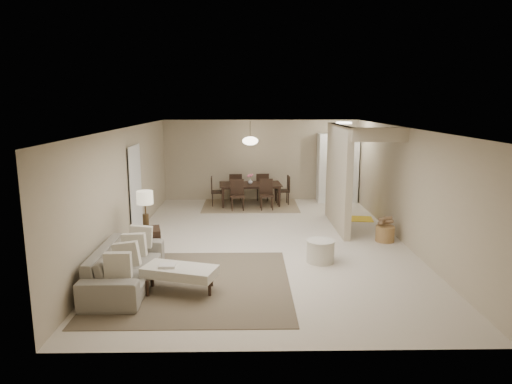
{
  "coord_description": "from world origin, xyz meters",
  "views": [
    {
      "loc": [
        -0.39,
        -9.65,
        3.02
      ],
      "look_at": [
        -0.21,
        0.38,
        1.05
      ],
      "focal_mm": 32.0,
      "sensor_mm": 36.0,
      "label": 1
    }
  ],
  "objects_px": {
    "wicker_basket": "(385,234)",
    "dining_table": "(250,194)",
    "sofa": "(126,266)",
    "round_pouf": "(320,251)",
    "side_table": "(147,243)",
    "ottoman_bench": "(180,272)",
    "pantry_cabinet": "(337,168)"
  },
  "relations": [
    {
      "from": "side_table",
      "to": "dining_table",
      "type": "bearing_deg",
      "value": 65.93
    },
    {
      "from": "side_table",
      "to": "round_pouf",
      "type": "distance_m",
      "value": 3.42
    },
    {
      "from": "ottoman_bench",
      "to": "dining_table",
      "type": "height_order",
      "value": "dining_table"
    },
    {
      "from": "pantry_cabinet",
      "to": "sofa",
      "type": "height_order",
      "value": "pantry_cabinet"
    },
    {
      "from": "ottoman_bench",
      "to": "dining_table",
      "type": "xyz_separation_m",
      "value": [
        1.17,
        6.36,
        -0.02
      ]
    },
    {
      "from": "sofa",
      "to": "round_pouf",
      "type": "bearing_deg",
      "value": -72.96
    },
    {
      "from": "sofa",
      "to": "side_table",
      "type": "relative_size",
      "value": 3.95
    },
    {
      "from": "ottoman_bench",
      "to": "wicker_basket",
      "type": "bearing_deg",
      "value": 49.75
    },
    {
      "from": "side_table",
      "to": "wicker_basket",
      "type": "xyz_separation_m",
      "value": [
        5.03,
        0.95,
        -0.11
      ]
    },
    {
      "from": "side_table",
      "to": "round_pouf",
      "type": "bearing_deg",
      "value": -5.84
    },
    {
      "from": "pantry_cabinet",
      "to": "round_pouf",
      "type": "relative_size",
      "value": 3.83
    },
    {
      "from": "sofa",
      "to": "wicker_basket",
      "type": "xyz_separation_m",
      "value": [
        5.08,
        2.36,
        -0.16
      ]
    },
    {
      "from": "pantry_cabinet",
      "to": "round_pouf",
      "type": "xyz_separation_m",
      "value": [
        -1.35,
        -5.44,
        -0.84
      ]
    },
    {
      "from": "pantry_cabinet",
      "to": "ottoman_bench",
      "type": "height_order",
      "value": "pantry_cabinet"
    },
    {
      "from": "pantry_cabinet",
      "to": "sofa",
      "type": "distance_m",
      "value": 8.12
    },
    {
      "from": "round_pouf",
      "to": "wicker_basket",
      "type": "xyz_separation_m",
      "value": [
        1.63,
        1.29,
        -0.04
      ]
    },
    {
      "from": "side_table",
      "to": "round_pouf",
      "type": "xyz_separation_m",
      "value": [
        3.4,
        -0.35,
        -0.08
      ]
    },
    {
      "from": "side_table",
      "to": "dining_table",
      "type": "height_order",
      "value": "dining_table"
    },
    {
      "from": "wicker_basket",
      "to": "dining_table",
      "type": "bearing_deg",
      "value": 128.63
    },
    {
      "from": "ottoman_bench",
      "to": "side_table",
      "type": "relative_size",
      "value": 2.22
    },
    {
      "from": "wicker_basket",
      "to": "ottoman_bench",
      "type": "bearing_deg",
      "value": -147.21
    },
    {
      "from": "round_pouf",
      "to": "dining_table",
      "type": "xyz_separation_m",
      "value": [
        -1.32,
        4.99,
        0.11
      ]
    },
    {
      "from": "round_pouf",
      "to": "dining_table",
      "type": "distance_m",
      "value": 5.17
    },
    {
      "from": "side_table",
      "to": "round_pouf",
      "type": "height_order",
      "value": "side_table"
    },
    {
      "from": "pantry_cabinet",
      "to": "sofa",
      "type": "bearing_deg",
      "value": -126.4
    },
    {
      "from": "sofa",
      "to": "round_pouf",
      "type": "height_order",
      "value": "sofa"
    },
    {
      "from": "round_pouf",
      "to": "dining_table",
      "type": "bearing_deg",
      "value": 104.84
    },
    {
      "from": "round_pouf",
      "to": "pantry_cabinet",
      "type": "bearing_deg",
      "value": 76.06
    },
    {
      "from": "side_table",
      "to": "dining_table",
      "type": "xyz_separation_m",
      "value": [
        2.08,
        4.65,
        0.03
      ]
    },
    {
      "from": "dining_table",
      "to": "round_pouf",
      "type": "bearing_deg",
      "value": -79.22
    },
    {
      "from": "wicker_basket",
      "to": "dining_table",
      "type": "xyz_separation_m",
      "value": [
        -2.96,
        3.7,
        0.15
      ]
    },
    {
      "from": "sofa",
      "to": "round_pouf",
      "type": "xyz_separation_m",
      "value": [
        3.45,
        1.07,
        -0.12
      ]
    }
  ]
}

